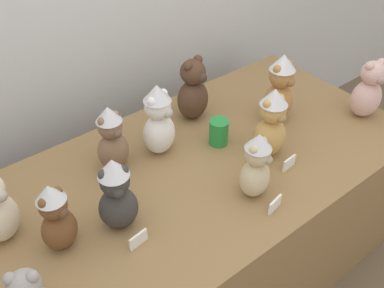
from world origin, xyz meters
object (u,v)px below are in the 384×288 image
(teddy_bear_snow, at_px, (159,120))
(party_cup_green, at_px, (219,132))
(teddy_bear_honey, at_px, (271,124))
(teddy_bear_chestnut, at_px, (56,218))
(teddy_bear_mocha, at_px, (112,139))
(teddy_bear_caramel, at_px, (280,89))
(teddy_bear_charcoal, at_px, (117,195))
(teddy_bear_sand, at_px, (256,166))
(teddy_bear_blush, at_px, (368,91))
(display_table, at_px, (192,230))
(teddy_bear_cocoa, at_px, (193,91))

(teddy_bear_snow, xyz_separation_m, party_cup_green, (0.22, -0.11, -0.10))
(teddy_bear_honey, bearing_deg, teddy_bear_chestnut, 175.54)
(teddy_bear_mocha, bearing_deg, teddy_bear_caramel, -19.82)
(teddy_bear_charcoal, xyz_separation_m, party_cup_green, (0.55, 0.13, -0.09))
(teddy_bear_chestnut, xyz_separation_m, teddy_bear_sand, (0.64, -0.21, 0.00))
(party_cup_green, bearing_deg, teddy_bear_blush, -21.39)
(teddy_bear_snow, distance_m, teddy_bear_mocha, 0.20)
(display_table, relative_size, teddy_bear_blush, 6.82)
(party_cup_green, bearing_deg, teddy_bear_caramel, -5.34)
(teddy_bear_snow, relative_size, teddy_bear_blush, 1.13)
(teddy_bear_cocoa, bearing_deg, teddy_bear_mocha, 176.05)
(teddy_bear_snow, bearing_deg, teddy_bear_honey, -58.99)
(teddy_bear_snow, xyz_separation_m, teddy_bear_cocoa, (0.25, 0.10, -0.02))
(teddy_bear_chestnut, height_order, teddy_bear_sand, teddy_bear_sand)
(display_table, distance_m, teddy_bear_blush, 0.98)
(display_table, height_order, teddy_bear_chestnut, teddy_bear_chestnut)
(teddy_bear_snow, height_order, teddy_bear_mocha, teddy_bear_snow)
(display_table, height_order, teddy_bear_charcoal, teddy_bear_charcoal)
(teddy_bear_chestnut, distance_m, teddy_bear_mocha, 0.40)
(teddy_bear_cocoa, bearing_deg, teddy_bear_chestnut, -172.11)
(display_table, distance_m, teddy_bear_caramel, 0.72)
(teddy_bear_chestnut, bearing_deg, teddy_bear_charcoal, -31.66)
(teddy_bear_blush, height_order, party_cup_green, teddy_bear_blush)
(teddy_bear_snow, bearing_deg, teddy_bear_mocha, 153.13)
(teddy_bear_chestnut, xyz_separation_m, teddy_bear_snow, (0.52, 0.20, 0.02))
(teddy_bear_mocha, xyz_separation_m, party_cup_green, (0.41, -0.14, -0.08))
(teddy_bear_chestnut, xyz_separation_m, party_cup_green, (0.74, 0.09, -0.07))
(display_table, relative_size, teddy_bear_chestnut, 7.13)
(teddy_bear_snow, relative_size, party_cup_green, 2.81)
(teddy_bear_honey, bearing_deg, display_table, 159.38)
(teddy_bear_blush, bearing_deg, teddy_bear_sand, -164.06)
(teddy_bear_blush, bearing_deg, teddy_bear_snow, 169.34)
(display_table, height_order, teddy_bear_caramel, teddy_bear_caramel)
(display_table, bearing_deg, teddy_bear_blush, -13.26)
(teddy_bear_sand, bearing_deg, teddy_bear_honey, 15.57)
(teddy_bear_cocoa, bearing_deg, teddy_bear_honey, -92.61)
(party_cup_green, bearing_deg, teddy_bear_charcoal, -166.75)
(teddy_bear_chestnut, relative_size, teddy_bear_caramel, 0.83)
(display_table, xyz_separation_m, teddy_bear_snow, (-0.03, 0.17, 0.52))
(teddy_bear_snow, distance_m, party_cup_green, 0.26)
(teddy_bear_cocoa, relative_size, teddy_bear_sand, 1.08)
(teddy_bear_caramel, bearing_deg, teddy_bear_mocha, 162.93)
(teddy_bear_mocha, bearing_deg, teddy_bear_honey, -38.01)
(party_cup_green, bearing_deg, teddy_bear_chestnut, -173.29)
(teddy_bear_chestnut, height_order, teddy_bear_mocha, teddy_bear_mocha)
(teddy_bear_snow, height_order, teddy_bear_caramel, teddy_bear_caramel)
(teddy_bear_honey, bearing_deg, teddy_bear_sand, -146.90)
(teddy_bear_charcoal, relative_size, teddy_bear_caramel, 0.91)
(teddy_bear_snow, bearing_deg, teddy_bear_blush, -40.61)
(teddy_bear_charcoal, xyz_separation_m, teddy_bear_honey, (0.66, -0.05, 0.01))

